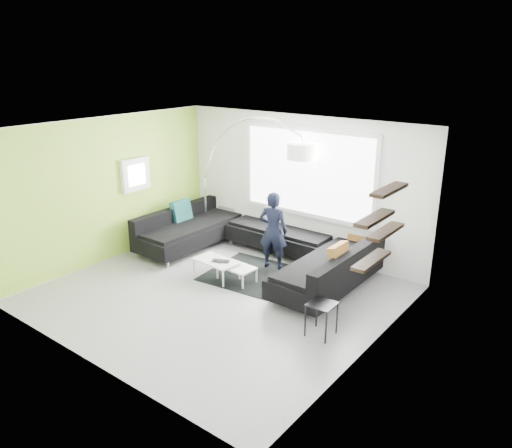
{
  "coord_description": "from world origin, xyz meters",
  "views": [
    {
      "loc": [
        5.18,
        -5.67,
        3.89
      ],
      "look_at": [
        0.13,
        0.9,
        1.06
      ],
      "focal_mm": 35.0,
      "sensor_mm": 36.0,
      "label": 1
    }
  ],
  "objects_px": {
    "side_table": "(321,319)",
    "person": "(273,231)",
    "laptop": "(220,262)",
    "arc_lamp": "(205,178)",
    "sectional_sofa": "(257,244)",
    "coffee_table": "(226,270)"
  },
  "relations": [
    {
      "from": "side_table",
      "to": "sectional_sofa",
      "type": "bearing_deg",
      "value": 147.09
    },
    {
      "from": "sectional_sofa",
      "to": "coffee_table",
      "type": "bearing_deg",
      "value": -89.27
    },
    {
      "from": "person",
      "to": "coffee_table",
      "type": "bearing_deg",
      "value": 51.69
    },
    {
      "from": "arc_lamp",
      "to": "laptop",
      "type": "xyz_separation_m",
      "value": [
        1.67,
        -1.43,
        -1.02
      ]
    },
    {
      "from": "laptop",
      "to": "coffee_table",
      "type": "bearing_deg",
      "value": 35.48
    },
    {
      "from": "sectional_sofa",
      "to": "coffee_table",
      "type": "xyz_separation_m",
      "value": [
        0.01,
        -0.91,
        -0.24
      ]
    },
    {
      "from": "sectional_sofa",
      "to": "arc_lamp",
      "type": "height_order",
      "value": "arc_lamp"
    },
    {
      "from": "sectional_sofa",
      "to": "arc_lamp",
      "type": "xyz_separation_m",
      "value": [
        -1.73,
        0.43,
        0.96
      ]
    },
    {
      "from": "side_table",
      "to": "person",
      "type": "xyz_separation_m",
      "value": [
        -1.97,
        1.55,
        0.5
      ]
    },
    {
      "from": "arc_lamp",
      "to": "laptop",
      "type": "height_order",
      "value": "arc_lamp"
    },
    {
      "from": "person",
      "to": "laptop",
      "type": "distance_m",
      "value": 1.19
    },
    {
      "from": "laptop",
      "to": "sectional_sofa",
      "type": "bearing_deg",
      "value": 64.14
    },
    {
      "from": "side_table",
      "to": "person",
      "type": "distance_m",
      "value": 2.55
    },
    {
      "from": "coffee_table",
      "to": "person",
      "type": "xyz_separation_m",
      "value": [
        0.36,
        0.94,
        0.58
      ]
    },
    {
      "from": "side_table",
      "to": "laptop",
      "type": "bearing_deg",
      "value": 168.04
    },
    {
      "from": "coffee_table",
      "to": "arc_lamp",
      "type": "height_order",
      "value": "arc_lamp"
    },
    {
      "from": "arc_lamp",
      "to": "laptop",
      "type": "relative_size",
      "value": 7.31
    },
    {
      "from": "sectional_sofa",
      "to": "side_table",
      "type": "xyz_separation_m",
      "value": [
        2.34,
        -1.52,
        -0.16
      ]
    },
    {
      "from": "laptop",
      "to": "arc_lamp",
      "type": "bearing_deg",
      "value": 116.45
    },
    {
      "from": "coffee_table",
      "to": "side_table",
      "type": "xyz_separation_m",
      "value": [
        2.33,
        -0.6,
        0.08
      ]
    },
    {
      "from": "coffee_table",
      "to": "side_table",
      "type": "height_order",
      "value": "side_table"
    },
    {
      "from": "coffee_table",
      "to": "laptop",
      "type": "relative_size",
      "value": 2.79
    }
  ]
}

